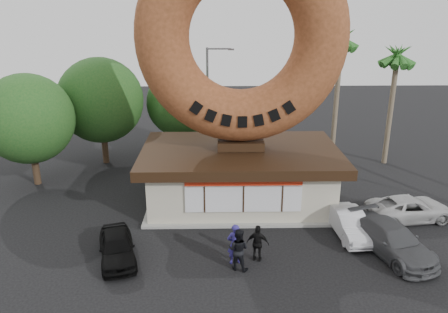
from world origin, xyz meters
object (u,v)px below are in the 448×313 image
at_px(car_silver, 349,223).
at_px(car_grey, 392,240).
at_px(donut_shop, 240,174).
at_px(street_lamp, 210,94).
at_px(car_black, 117,247).
at_px(car_white, 410,208).
at_px(person_right, 258,243).
at_px(giant_donut, 242,37).
at_px(person_center, 238,249).
at_px(person_left, 235,244).

distance_m(car_silver, car_grey, 2.30).
bearing_deg(car_grey, donut_shop, 121.18).
bearing_deg(street_lamp, car_silver, -63.13).
relative_size(donut_shop, car_black, 2.95).
relative_size(donut_shop, car_white, 2.44).
height_order(street_lamp, car_white, street_lamp).
relative_size(street_lamp, person_right, 4.58).
relative_size(person_right, car_grey, 0.36).
bearing_deg(person_right, donut_shop, -71.89).
relative_size(street_lamp, car_white, 1.74).
height_order(giant_donut, person_right, giant_donut).
bearing_deg(car_white, car_silver, 105.53).
distance_m(giant_donut, car_black, 12.21).
bearing_deg(car_silver, street_lamp, 112.77).
relative_size(street_lamp, car_silver, 2.05).
xyz_separation_m(giant_donut, car_white, (9.04, -2.43, -8.77)).
xyz_separation_m(person_right, car_black, (-6.37, 0.20, -0.23)).
height_order(giant_donut, car_silver, giant_donut).
relative_size(donut_shop, person_right, 6.41).
bearing_deg(giant_donut, car_silver, -37.70).
relative_size(car_black, car_grey, 0.78).
distance_m(car_black, car_grey, 12.66).
bearing_deg(person_center, donut_shop, -74.22).
distance_m(donut_shop, car_white, 9.43).
height_order(donut_shop, car_white, donut_shop).
bearing_deg(person_left, donut_shop, -107.40).
height_order(person_center, car_white, person_center).
bearing_deg(giant_donut, person_center, -93.80).
distance_m(person_center, car_grey, 7.30).
height_order(car_black, car_grey, car_grey).
bearing_deg(street_lamp, person_center, -85.30).
bearing_deg(street_lamp, giant_donut, -79.49).
distance_m(person_right, car_white, 9.42).
bearing_deg(donut_shop, car_silver, -37.59).
distance_m(giant_donut, street_lamp, 11.30).
bearing_deg(person_center, street_lamp, -65.72).
xyz_separation_m(giant_donut, person_right, (0.46, -6.31, -8.54)).
bearing_deg(person_right, car_silver, -141.22).
bearing_deg(person_right, street_lamp, -67.98).
height_order(street_lamp, car_grey, street_lamp).
xyz_separation_m(person_right, car_grey, (6.29, 0.47, -0.17)).
xyz_separation_m(person_left, car_white, (9.63, 4.07, -0.33)).
bearing_deg(giant_donut, car_grey, -40.89).
bearing_deg(car_white, car_black, 95.72).
xyz_separation_m(donut_shop, person_left, (-0.59, -6.48, -0.80)).
bearing_deg(car_white, person_center, 107.37).
xyz_separation_m(donut_shop, car_white, (9.04, -2.42, -1.13)).
relative_size(person_right, car_white, 0.38).
xyz_separation_m(street_lamp, car_silver, (7.13, -14.08, -3.84)).
xyz_separation_m(giant_donut, street_lamp, (-1.86, 10.00, -4.93)).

